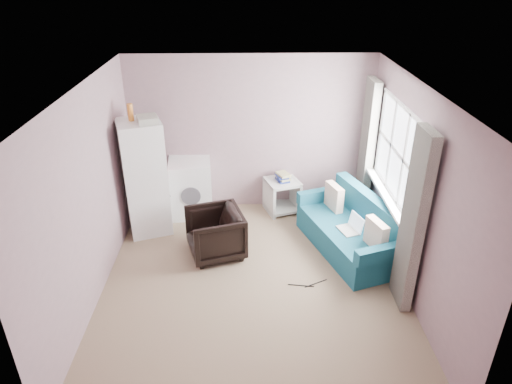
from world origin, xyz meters
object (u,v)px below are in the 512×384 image
(sofa, at_px, (352,231))
(fridge, at_px, (145,177))
(washing_machine, at_px, (191,186))
(side_table, at_px, (282,193))
(armchair, at_px, (215,231))

(sofa, bearing_deg, fridge, 149.35)
(washing_machine, height_order, side_table, washing_machine)
(side_table, bearing_deg, armchair, -129.73)
(fridge, bearing_deg, sofa, -30.57)
(armchair, bearing_deg, fridge, -140.48)
(washing_machine, bearing_deg, armchair, -75.18)
(side_table, relative_size, sofa, 0.35)
(armchair, relative_size, fridge, 0.38)
(fridge, height_order, sofa, fridge)
(armchair, height_order, washing_machine, washing_machine)
(side_table, bearing_deg, sofa, -51.43)
(fridge, xyz_separation_m, washing_machine, (0.59, 0.50, -0.40))
(armchair, xyz_separation_m, sofa, (1.93, 0.09, -0.08))
(armchair, distance_m, sofa, 1.93)
(fridge, xyz_separation_m, sofa, (2.97, -0.62, -0.59))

